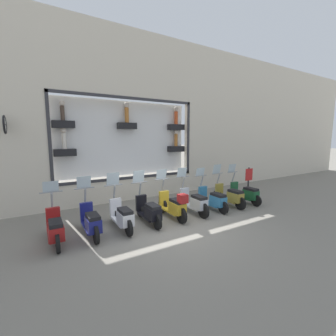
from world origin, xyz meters
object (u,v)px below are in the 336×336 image
(scooter_silver_3, at_px, (194,202))
(scooter_white_6, at_px, (122,216))
(scooter_red_8, at_px, (55,228))
(scooter_green_0, at_px, (245,193))
(scooter_navy_7, at_px, (91,222))
(scooter_black_5, at_px, (149,211))
(scooter_yellow_4, at_px, (174,205))
(scooter_teal_2, at_px, (213,199))
(shop_sign_post, at_px, (248,182))
(scooter_olive_1, at_px, (230,196))

(scooter_silver_3, xyz_separation_m, scooter_white_6, (-0.00, 2.77, -0.02))
(scooter_silver_3, height_order, scooter_red_8, scooter_silver_3)
(scooter_green_0, height_order, scooter_navy_7, scooter_navy_7)
(scooter_silver_3, xyz_separation_m, scooter_black_5, (-0.00, 1.85, -0.02))
(scooter_yellow_4, height_order, scooter_navy_7, scooter_yellow_4)
(scooter_navy_7, bearing_deg, scooter_white_6, -89.99)
(scooter_teal_2, xyz_separation_m, scooter_black_5, (0.00, 2.77, 0.01))
(shop_sign_post, bearing_deg, scooter_olive_1, 106.44)
(scooter_teal_2, height_order, scooter_silver_3, scooter_silver_3)
(scooter_green_0, bearing_deg, scooter_black_5, 89.96)
(scooter_green_0, height_order, scooter_red_8, scooter_green_0)
(scooter_silver_3, xyz_separation_m, scooter_navy_7, (-0.00, 3.69, -0.01))
(scooter_silver_3, height_order, shop_sign_post, scooter_silver_3)
(scooter_white_6, relative_size, scooter_red_8, 1.00)
(scooter_black_5, bearing_deg, scooter_olive_1, -89.98)
(scooter_white_6, bearing_deg, scooter_yellow_4, -91.74)
(scooter_yellow_4, distance_m, scooter_navy_7, 2.77)
(scooter_olive_1, relative_size, scooter_red_8, 1.00)
(scooter_olive_1, xyz_separation_m, shop_sign_post, (0.50, -1.69, 0.32))
(scooter_green_0, xyz_separation_m, scooter_navy_7, (0.00, 6.46, 0.01))
(scooter_teal_2, bearing_deg, scooter_white_6, 89.92)
(scooter_teal_2, relative_size, scooter_yellow_4, 0.99)
(scooter_silver_3, distance_m, scooter_black_5, 1.85)
(scooter_navy_7, bearing_deg, shop_sign_post, -86.04)
(scooter_green_0, relative_size, scooter_red_8, 1.00)
(scooter_teal_2, bearing_deg, scooter_black_5, 89.91)
(scooter_teal_2, xyz_separation_m, scooter_white_6, (0.00, 3.69, 0.01))
(scooter_white_6, height_order, scooter_red_8, scooter_white_6)
(scooter_black_5, height_order, scooter_white_6, scooter_black_5)
(scooter_black_5, distance_m, scooter_navy_7, 1.85)
(scooter_green_0, distance_m, scooter_olive_1, 0.92)
(scooter_olive_1, relative_size, scooter_teal_2, 1.00)
(scooter_olive_1, bearing_deg, scooter_navy_7, 90.01)
(scooter_yellow_4, height_order, scooter_black_5, scooter_black_5)
(scooter_green_0, height_order, scooter_yellow_4, scooter_yellow_4)
(scooter_navy_7, bearing_deg, scooter_yellow_4, -91.16)
(scooter_yellow_4, relative_size, scooter_white_6, 1.01)
(scooter_yellow_4, height_order, scooter_white_6, scooter_white_6)
(scooter_olive_1, bearing_deg, shop_sign_post, -73.56)
(scooter_yellow_4, relative_size, scooter_black_5, 1.01)
(scooter_green_0, xyz_separation_m, scooter_yellow_4, (-0.05, 3.69, 0.06))
(scooter_teal_2, distance_m, shop_sign_post, 2.68)
(scooter_white_6, bearing_deg, scooter_black_5, -90.04)
(scooter_white_6, bearing_deg, scooter_green_0, -90.04)
(scooter_olive_1, distance_m, scooter_silver_3, 1.85)
(scooter_yellow_4, xyz_separation_m, scooter_black_5, (0.06, 0.92, -0.06))
(shop_sign_post, bearing_deg, scooter_red_8, 93.53)
(scooter_silver_3, height_order, scooter_navy_7, scooter_silver_3)
(scooter_black_5, bearing_deg, scooter_navy_7, 89.98)
(scooter_black_5, relative_size, scooter_red_8, 1.00)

